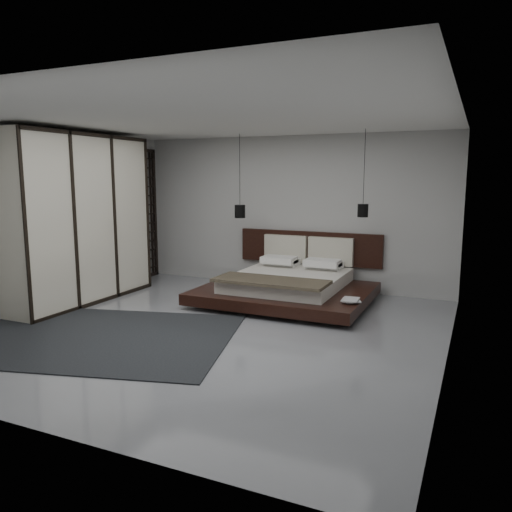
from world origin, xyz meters
The scene contains 14 objects.
floor centered at (0.00, 0.00, 0.00)m, with size 6.00×6.00×0.00m, color gray.
ceiling centered at (0.00, 0.00, 2.80)m, with size 6.00×6.00×0.00m, color white.
wall_back centered at (0.00, 3.00, 1.40)m, with size 6.00×6.00×0.00m, color #B0B0AE.
wall_front centered at (0.00, -3.00, 1.40)m, with size 6.00×6.00×0.00m, color #B0B0AE.
wall_left centered at (-3.00, 0.00, 1.40)m, with size 6.00×6.00×0.00m, color #B0B0AE.
wall_right centered at (3.00, 0.00, 1.40)m, with size 6.00×6.00×0.00m, color #B0B0AE.
lattice_screen centered at (-2.95, 2.45, 1.30)m, with size 0.05×0.90×2.60m, color black.
bed centered at (0.40, 1.91, 0.28)m, with size 2.69×2.36×1.06m.
book_lower centered at (1.51, 1.27, 0.26)m, with size 0.23×0.30×0.03m, color #99724C.
book_upper centered at (1.49, 1.24, 0.29)m, with size 0.23×0.32×0.02m, color #99724C.
pendant_left centered at (-0.71, 2.33, 1.44)m, with size 0.19×0.19×1.48m.
pendant_right centered at (1.51, 2.33, 1.52)m, with size 0.17×0.17×1.39m.
wardrobe centered at (-2.70, 0.48, 1.37)m, with size 0.66×2.78×2.73m.
rug centered at (-1.20, -0.93, 0.01)m, with size 3.49×2.49×0.01m, color black.
Camera 1 is at (3.25, -5.73, 2.06)m, focal length 35.00 mm.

